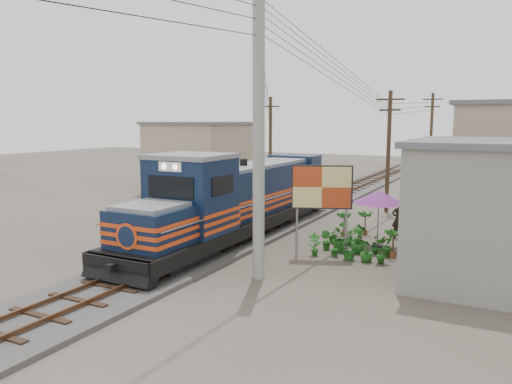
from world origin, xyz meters
The scene contains 14 objects.
ground centered at (0.00, 0.00, 0.00)m, with size 120.00×120.00×0.00m, color #473F35.
ballast centered at (0.00, 10.00, 0.08)m, with size 3.60×70.00×0.16m, color #595651.
track centered at (0.00, 10.00, 0.26)m, with size 1.15×70.00×0.12m.
locomotive centered at (0.00, 4.24, 1.71)m, with size 2.90×15.80×3.91m.
utility_pole_main centered at (3.50, -0.50, 5.00)m, with size 0.40×0.40×10.00m.
wooden_pole_mid centered at (4.50, 14.00, 3.68)m, with size 1.60×0.24×7.00m.
wooden_pole_far centered at (4.80, 28.00, 3.93)m, with size 1.60×0.24×7.50m.
wooden_pole_left centered at (-5.00, 18.00, 3.68)m, with size 1.60×0.24×7.00m.
power_lines centered at (-0.14, 8.49, 7.56)m, with size 9.65×19.00×3.30m.
shophouse_left centered at (-10.00, 16.00, 2.61)m, with size 6.30×6.30×5.20m.
billboard centered at (4.45, 3.04, 2.67)m, with size 2.22×0.98×3.62m.
market_umbrella centered at (6.07, 5.53, 2.15)m, with size 2.35×2.35×2.44m.
vendor centered at (6.51, 7.58, 0.87)m, with size 0.64×0.42×1.75m, color black.
plant_nursery centered at (5.35, 4.01, 0.48)m, with size 3.27×3.02×1.12m.
Camera 1 is at (10.98, -15.10, 5.35)m, focal length 35.00 mm.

